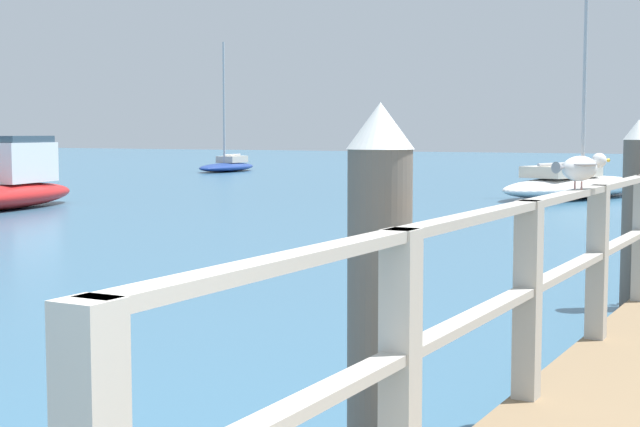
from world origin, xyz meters
The scene contains 6 objects.
dock_piling_near centered at (-1.45, 3.02, 0.95)m, with size 0.29×0.29×1.89m.
dock_piling_far centered at (-1.45, 9.04, 0.95)m, with size 0.29×0.29×1.89m.
seagull_foreground centered at (-1.07, 5.01, 1.56)m, with size 0.26×0.45×0.21m.
boat_1 centered at (-16.56, 15.10, 0.56)m, with size 2.46×5.06×1.69m.
boat_2 centered at (-5.88, 24.97, 0.36)m, with size 3.89×6.48×7.05m.
boat_3 centered at (-23.88, 34.72, 0.30)m, with size 1.98×4.45×5.79m.
Camera 1 is at (0.25, -0.63, 1.76)m, focal length 52.74 mm.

